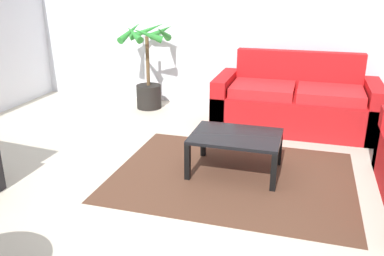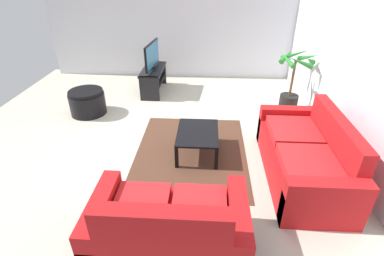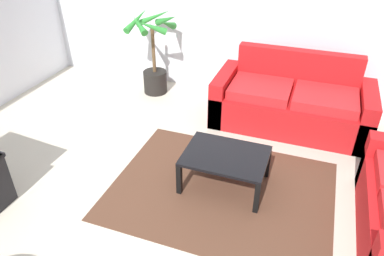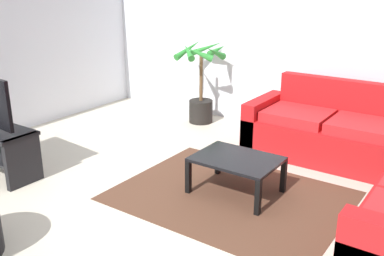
{
  "view_description": "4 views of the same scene",
  "coord_description": "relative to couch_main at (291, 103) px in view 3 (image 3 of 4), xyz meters",
  "views": [
    {
      "loc": [
        1.11,
        -2.68,
        1.72
      ],
      "look_at": [
        0.11,
        0.72,
        0.44
      ],
      "focal_mm": 37.89,
      "sensor_mm": 36.0,
      "label": 1
    },
    {
      "loc": [
        4.23,
        0.96,
        2.58
      ],
      "look_at": [
        0.59,
        0.74,
        0.48
      ],
      "focal_mm": 26.93,
      "sensor_mm": 36.0,
      "label": 2
    },
    {
      "loc": [
        1.2,
        -2.04,
        2.52
      ],
      "look_at": [
        0.18,
        0.75,
        0.66
      ],
      "focal_mm": 34.12,
      "sensor_mm": 36.0,
      "label": 3
    },
    {
      "loc": [
        2.47,
        -2.76,
        2.07
      ],
      "look_at": [
        0.15,
        0.57,
        0.69
      ],
      "focal_mm": 41.47,
      "sensor_mm": 36.0,
      "label": 4
    }
  ],
  "objects": [
    {
      "name": "ground_plane",
      "position": [
        -0.98,
        -2.28,
        -0.3
      ],
      "size": [
        6.6,
        6.6,
        0.0
      ],
      "primitive_type": "plane",
      "color": "beige"
    },
    {
      "name": "wall_back",
      "position": [
        -0.98,
        0.72,
        1.05
      ],
      "size": [
        6.0,
        0.06,
        2.7
      ],
      "primitive_type": "cube",
      "color": "silver",
      "rests_on": "ground"
    },
    {
      "name": "couch_main",
      "position": [
        0.0,
        0.0,
        0.0
      ],
      "size": [
        1.93,
        0.9,
        0.9
      ],
      "color": "red",
      "rests_on": "ground"
    },
    {
      "name": "coffee_table",
      "position": [
        -0.47,
        -1.46,
        0.03
      ],
      "size": [
        0.83,
        0.61,
        0.38
      ],
      "color": "black",
      "rests_on": "ground"
    },
    {
      "name": "area_rug",
      "position": [
        -0.47,
        -1.56,
        -0.3
      ],
      "size": [
        2.2,
        1.7,
        0.01
      ],
      "primitive_type": "cube",
      "color": "#513323",
      "rests_on": "ground"
    },
    {
      "name": "potted_palm",
      "position": [
        -2.05,
        0.28,
        0.23
      ],
      "size": [
        0.73,
        0.71,
        1.21
      ],
      "color": "black",
      "rests_on": "ground"
    }
  ]
}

